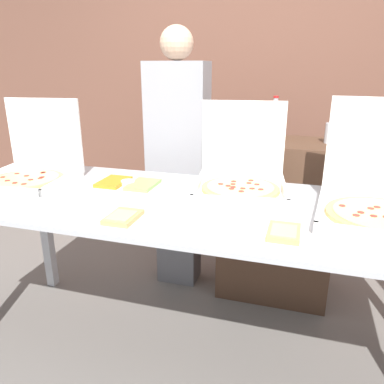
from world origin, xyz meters
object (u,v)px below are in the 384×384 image
object	(u,v)px
pizza_box_near_right	(381,198)
pizza_box_far_left	(31,169)
pizza_box_near_left	(241,176)
veggie_tray	(128,186)
soda_can_silver	(330,133)
soda_bottle	(274,121)
paper_plate_front_right	(284,233)
person_guest_cap	(178,158)
paper_plate_front_left	(123,218)

from	to	relation	value
pizza_box_near_right	pizza_box_far_left	bearing A→B (deg)	-174.96
pizza_box_near_left	veggie_tray	size ratio (longest dim) A/B	1.39
soda_can_silver	soda_bottle	bearing A→B (deg)	177.49
pizza_box_near_right	paper_plate_front_right	world-z (taller)	pizza_box_near_right
person_guest_cap	soda_can_silver	bearing A→B (deg)	-175.76
pizza_box_far_left	veggie_tray	world-z (taller)	pizza_box_far_left
paper_plate_front_left	soda_bottle	distance (m)	1.28
pizza_box_far_left	paper_plate_front_right	distance (m)	1.42
paper_plate_front_left	paper_plate_front_right	bearing A→B (deg)	3.47
veggie_tray	person_guest_cap	world-z (taller)	person_guest_cap
soda_bottle	person_guest_cap	world-z (taller)	person_guest_cap
pizza_box_far_left	veggie_tray	distance (m)	0.57
pizza_box_far_left	pizza_box_near_left	bearing A→B (deg)	2.91
pizza_box_near_left	soda_can_silver	bearing A→B (deg)	44.81
paper_plate_front_left	soda_can_silver	xyz separation A→B (m)	(0.85, 1.13, 0.21)
pizza_box_near_right	paper_plate_front_left	world-z (taller)	pizza_box_near_right
paper_plate_front_left	paper_plate_front_right	world-z (taller)	same
pizza_box_near_left	soda_bottle	world-z (taller)	pizza_box_near_left
pizza_box_near_right	paper_plate_front_left	distance (m)	1.09
pizza_box_near_right	soda_can_silver	bearing A→B (deg)	108.25
veggie_tray	soda_bottle	xyz separation A→B (m)	(0.66, 0.77, 0.26)
veggie_tray	paper_plate_front_left	bearing A→B (deg)	-67.07
paper_plate_front_right	pizza_box_near_right	bearing A→B (deg)	40.20
pizza_box_near_left	person_guest_cap	world-z (taller)	person_guest_cap
pizza_box_near_right	paper_plate_front_right	distance (m)	0.50
soda_can_silver	pizza_box_near_right	bearing A→B (deg)	-76.57
pizza_box_far_left	pizza_box_near_right	xyz separation A→B (m)	(1.76, 0.01, 0.01)
pizza_box_near_right	paper_plate_front_right	bearing A→B (deg)	-134.98
soda_can_silver	pizza_box_near_left	bearing A→B (deg)	-127.03
pizza_box_near_right	person_guest_cap	bearing A→B (deg)	153.45
pizza_box_far_left	pizza_box_near_right	distance (m)	1.76
paper_plate_front_right	person_guest_cap	bearing A→B (deg)	127.16
pizza_box_far_left	person_guest_cap	world-z (taller)	person_guest_cap
pizza_box_near_left	pizza_box_near_right	distance (m)	0.65
paper_plate_front_right	soda_bottle	bearing A→B (deg)	97.71
pizza_box_near_left	paper_plate_front_right	world-z (taller)	pizza_box_near_left
pizza_box_far_left	soda_bottle	size ratio (longest dim) A/B	1.85
pizza_box_far_left	paper_plate_front_left	size ratio (longest dim) A/B	2.18
paper_plate_front_right	paper_plate_front_left	bearing A→B (deg)	-176.53
paper_plate_front_right	person_guest_cap	world-z (taller)	person_guest_cap
veggie_tray	soda_can_silver	distance (m)	1.27
veggie_tray	pizza_box_far_left	bearing A→B (deg)	-177.75
pizza_box_near_right	soda_can_silver	size ratio (longest dim) A/B	4.41
pizza_box_near_left	pizza_box_near_right	world-z (taller)	pizza_box_near_right
person_guest_cap	pizza_box_near_right	bearing A→B (deg)	148.64
pizza_box_near_right	paper_plate_front_left	bearing A→B (deg)	-156.05
pizza_box_far_left	soda_can_silver	size ratio (longest dim) A/B	4.11
pizza_box_near_left	person_guest_cap	xyz separation A→B (m)	(-0.52, 0.52, -0.06)
pizza_box_far_left	pizza_box_near_left	world-z (taller)	pizza_box_far_left
veggie_tray	soda_can_silver	xyz separation A→B (m)	(1.00, 0.75, 0.20)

